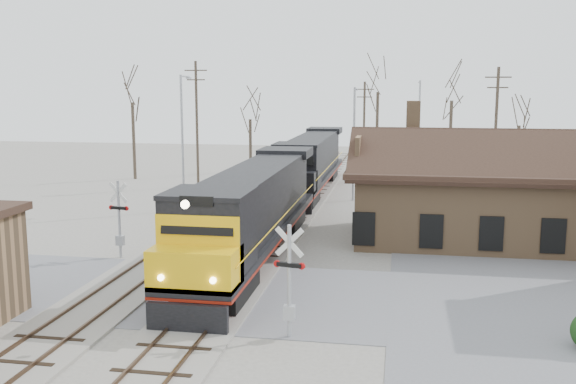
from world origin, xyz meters
TOP-DOWN VIEW (x-y plane):
  - ground at (0.00, 0.00)m, footprint 140.00×140.00m
  - road at (0.00, 0.00)m, footprint 60.00×9.00m
  - track_main at (0.00, 15.00)m, footprint 3.40×90.00m
  - track_siding at (-4.50, 15.00)m, footprint 3.40×90.00m
  - depot at (11.99, 12.00)m, footprint 15.20×9.31m
  - locomotive_lead at (0.00, 5.51)m, footprint 3.21×21.52m
  - locomotive_trailing at (0.00, 27.31)m, footprint 3.21×21.52m
  - crossbuck_near at (3.62, -4.20)m, footprint 1.15×0.31m
  - crossbuck_far at (-6.80, 4.88)m, footprint 1.14×0.30m
  - streetlight_a at (-7.77, 17.79)m, footprint 0.25×2.04m
  - streetlight_b at (3.79, 24.06)m, footprint 0.25×2.04m
  - streetlight_c at (9.00, 37.17)m, footprint 0.25×2.04m
  - utility_pole_a at (-10.26, 28.70)m, footprint 2.00×0.24m
  - utility_pole_b at (3.49, 42.98)m, footprint 2.00×0.24m
  - utility_pole_c at (14.70, 27.54)m, footprint 2.00×0.24m
  - tree_a at (-17.71, 32.24)m, footprint 4.86×4.86m
  - tree_b at (-8.02, 39.49)m, footprint 3.63×3.63m
  - tree_c at (4.78, 45.30)m, footprint 5.46×5.46m
  - tree_d at (12.15, 39.71)m, footprint 4.94×4.94m
  - tree_e at (18.04, 36.62)m, footprint 3.48×3.48m

SIDE VIEW (x-z plane):
  - ground at x=0.00m, z-range 0.00..0.00m
  - road at x=0.00m, z-range 0.00..0.03m
  - track_main at x=0.00m, z-range -0.05..0.19m
  - track_siding at x=-4.50m, z-range -0.05..0.19m
  - crossbuck_far at x=-6.80m, z-range -0.12..3.88m
  - crossbuck_near at x=3.62m, z-range -0.12..3.92m
  - depot at x=11.99m, z-range -1.54..6.36m
  - locomotive_trailing at x=0.00m, z-range 0.25..4.77m
  - locomotive_lead at x=0.00m, z-range 0.12..4.90m
  - utility_pole_b at x=3.49m, z-range 0.22..9.50m
  - streetlight_b at x=3.79m, z-range 0.53..9.24m
  - streetlight_c at x=9.00m, z-range 0.54..9.88m
  - streetlight_a at x=-7.77m, z-range 0.54..10.09m
  - utility_pole_c at x=14.70m, z-range 0.23..10.50m
  - utility_pole_a at x=-10.26m, z-range 0.23..11.16m
  - tree_e at x=18.04m, z-range 1.79..10.31m
  - tree_b at x=-8.02m, z-range 1.87..10.76m
  - tree_a at x=-17.71m, z-range 2.53..14.43m
  - tree_d at x=12.15m, z-range 2.57..14.68m
  - tree_c at x=4.78m, z-range 2.85..16.24m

